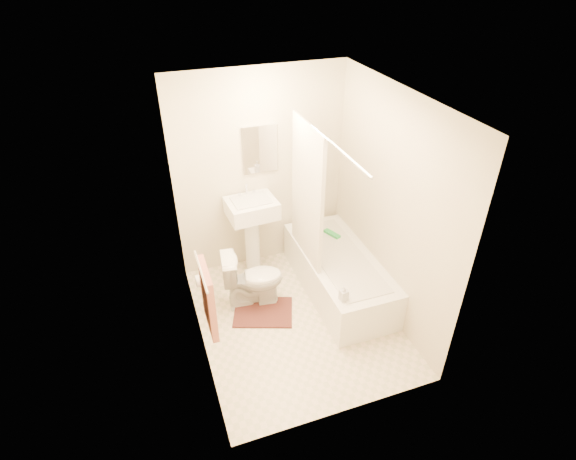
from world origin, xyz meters
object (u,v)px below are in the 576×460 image
object	(u,v)px
bath_mat	(263,312)
sink	(252,233)
soap_bottle	(344,293)
bathtub	(338,273)
toilet	(253,279)

from	to	relation	value
bath_mat	sink	bearing A→B (deg)	81.42
sink	soap_bottle	distance (m)	1.46
bathtub	toilet	bearing A→B (deg)	173.16
toilet	bath_mat	size ratio (longest dim) A/B	1.05
bathtub	soap_bottle	size ratio (longest dim) A/B	9.96
sink	toilet	bearing A→B (deg)	-110.00
toilet	soap_bottle	xyz separation A→B (m)	(0.72, -0.78, 0.23)
bath_mat	bathtub	bearing A→B (deg)	5.57
bathtub	bath_mat	distance (m)	0.97
toilet	sink	xyz separation A→B (m)	(0.16, 0.58, 0.21)
bath_mat	soap_bottle	world-z (taller)	soap_bottle
sink	bathtub	bearing A→B (deg)	-44.38
soap_bottle	toilet	bearing A→B (deg)	132.66
bath_mat	soap_bottle	distance (m)	1.03
toilet	sink	bearing A→B (deg)	-8.31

